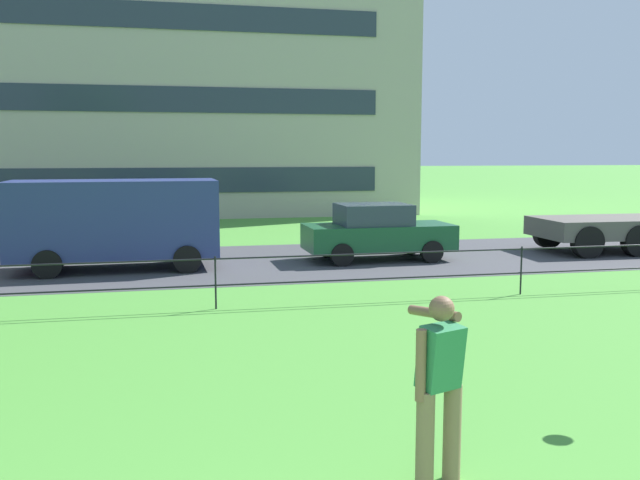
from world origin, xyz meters
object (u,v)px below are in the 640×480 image
panel_van_right (115,219)px  apartment_building_background (114,33)px  car_dark_green_center (377,232)px  person_thrower (439,384)px

panel_van_right → apartment_building_background: bearing=93.5°
panel_van_right → car_dark_green_center: panel_van_right is taller
panel_van_right → car_dark_green_center: 6.86m
panel_van_right → apartment_building_background: (-1.17, 18.84, 7.61)m
apartment_building_background → car_dark_green_center: bearing=-66.9°
apartment_building_background → panel_van_right: bearing=-86.5°
car_dark_green_center → apartment_building_background: apartment_building_background is taller
person_thrower → panel_van_right: bearing=106.1°
person_thrower → car_dark_green_center: person_thrower is taller
car_dark_green_center → apartment_building_background: bearing=113.1°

